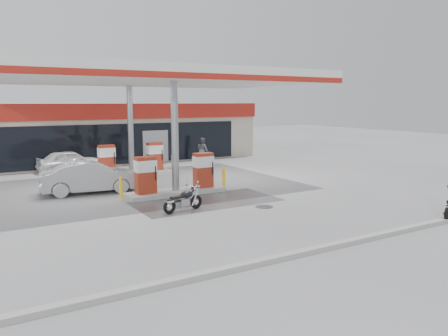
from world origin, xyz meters
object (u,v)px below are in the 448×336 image
object	(u,v)px
attendant	(203,150)
sedan_white	(70,161)
pump_island_far	(132,163)
hatchback_silver	(91,177)
parked_motorcycle	(184,201)
pump_island_near	(176,178)

from	to	relation	value
attendant	sedan_white	bearing A→B (deg)	77.02
pump_island_far	hatchback_silver	distance (m)	4.97
pump_island_far	attendant	xyz separation A→B (m)	(6.00, 2.80, 0.13)
hatchback_silver	pump_island_far	bearing A→B (deg)	-31.73
pump_island_far	attendant	world-z (taller)	pump_island_far
parked_motorcycle	attendant	xyz separation A→B (m)	(7.02, 11.79, 0.43)
pump_island_near	parked_motorcycle	xyz separation A→B (m)	(-1.02, -2.99, -0.30)
pump_island_near	pump_island_far	xyz separation A→B (m)	(0.00, 6.00, 0.00)
pump_island_far	hatchback_silver	size ratio (longest dim) A/B	1.18
pump_island_far	parked_motorcycle	distance (m)	9.05
pump_island_near	sedan_white	distance (m)	9.60
sedan_white	hatchback_silver	xyz separation A→B (m)	(-0.47, -7.00, 0.09)
attendant	hatchback_silver	size ratio (longest dim) A/B	0.39
pump_island_near	attendant	size ratio (longest dim) A/B	3.05
pump_island_far	pump_island_near	bearing A→B (deg)	-90.00
pump_island_far	attendant	bearing A→B (deg)	25.02
pump_island_near	hatchback_silver	bearing A→B (deg)	145.48
pump_island_near	pump_island_far	size ratio (longest dim) A/B	1.00
parked_motorcycle	sedan_white	size ratio (longest dim) A/B	0.48
pump_island_near	sedan_white	bearing A→B (deg)	106.54
parked_motorcycle	attendant	world-z (taller)	attendant
pump_island_far	sedan_white	bearing A→B (deg)	130.50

